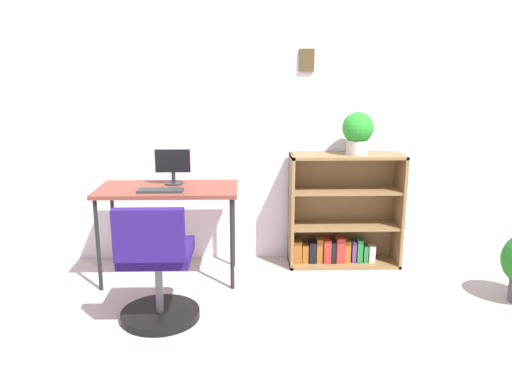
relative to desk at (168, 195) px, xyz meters
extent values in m
cube|color=silver|center=(0.44, 0.48, 0.53)|extent=(5.20, 0.10, 2.41)
cube|color=#4A3A1F|center=(1.09, 0.42, 1.01)|extent=(0.12, 0.02, 0.18)
cube|color=brown|center=(0.00, 0.00, 0.05)|extent=(1.06, 0.54, 0.03)
cylinder|color=black|center=(-0.49, -0.23, -0.32)|extent=(0.03, 0.03, 0.70)
cylinder|color=black|center=(0.49, -0.23, -0.32)|extent=(0.03, 0.03, 0.70)
cylinder|color=black|center=(-0.49, 0.23, -0.32)|extent=(0.03, 0.03, 0.70)
cylinder|color=black|center=(0.49, 0.23, -0.32)|extent=(0.03, 0.03, 0.70)
cylinder|color=#262628|center=(0.03, 0.11, 0.07)|extent=(0.14, 0.14, 0.01)
cylinder|color=#262628|center=(0.03, 0.11, 0.12)|extent=(0.03, 0.03, 0.09)
cube|color=black|center=(0.03, 0.10, 0.25)|extent=(0.27, 0.02, 0.18)
cube|color=#272D2E|center=(-0.03, -0.13, 0.07)|extent=(0.33, 0.12, 0.02)
cylinder|color=black|center=(0.02, -0.68, -0.64)|extent=(0.52, 0.52, 0.05)
cylinder|color=slate|center=(0.02, -0.68, -0.43)|extent=(0.05, 0.05, 0.37)
cube|color=#23125C|center=(0.02, -0.68, -0.21)|extent=(0.44, 0.44, 0.08)
cube|color=#23125C|center=(0.02, -0.93, -0.01)|extent=(0.42, 0.07, 0.32)
cube|color=olive|center=(0.97, 0.25, -0.20)|extent=(0.02, 0.30, 0.94)
cube|color=olive|center=(1.87, 0.25, -0.20)|extent=(0.02, 0.30, 0.94)
cube|color=olive|center=(1.42, 0.25, 0.26)|extent=(0.92, 0.30, 0.02)
cube|color=olive|center=(1.42, 0.25, -0.66)|extent=(0.92, 0.30, 0.02)
cube|color=olive|center=(1.42, 0.39, -0.20)|extent=(0.92, 0.02, 0.94)
cube|color=olive|center=(1.42, 0.25, -0.33)|extent=(0.87, 0.28, 0.02)
cube|color=olive|center=(1.42, 0.25, -0.03)|extent=(0.87, 0.28, 0.02)
cube|color=#99591E|center=(1.03, 0.24, -0.55)|extent=(0.07, 0.11, 0.19)
cube|color=#99591E|center=(1.10, 0.24, -0.57)|extent=(0.05, 0.09, 0.16)
cube|color=black|center=(1.15, 0.24, -0.56)|extent=(0.06, 0.11, 0.18)
cube|color=#99591E|center=(1.21, 0.24, -0.54)|extent=(0.05, 0.10, 0.20)
cube|color=#B22D28|center=(1.28, 0.24, -0.54)|extent=(0.06, 0.13, 0.20)
cube|color=black|center=(1.33, 0.24, -0.55)|extent=(0.04, 0.12, 0.18)
cube|color=#B22D28|center=(1.39, 0.24, -0.54)|extent=(0.07, 0.12, 0.21)
cube|color=#99591E|center=(1.45, 0.24, -0.55)|extent=(0.05, 0.09, 0.19)
cube|color=#593372|center=(1.50, 0.24, -0.55)|extent=(0.03, 0.10, 0.18)
cube|color=#237238|center=(1.55, 0.24, -0.55)|extent=(0.04, 0.12, 0.20)
cube|color=#237238|center=(1.60, 0.24, -0.58)|extent=(0.04, 0.10, 0.14)
cube|color=beige|center=(1.66, 0.24, -0.58)|extent=(0.05, 0.09, 0.14)
cylinder|color=#B7B2A8|center=(1.49, 0.23, 0.33)|extent=(0.17, 0.17, 0.12)
sphere|color=#268E28|center=(1.49, 0.23, 0.49)|extent=(0.25, 0.25, 0.25)
camera|label=1|loc=(0.58, -3.75, 0.93)|focal=35.30mm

